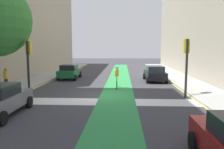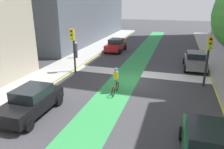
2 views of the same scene
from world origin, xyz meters
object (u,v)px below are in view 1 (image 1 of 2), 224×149
(traffic_signal_near_right, at_px, (186,57))
(car_green_left_far, at_px, (69,72))
(traffic_signal_near_left, at_px, (29,57))
(cyclist_in_lane, at_px, (117,77))
(pedestrian_sidewalk_left_a, at_px, (6,78))
(car_black_right_far, at_px, (155,73))

(traffic_signal_near_right, distance_m, car_green_left_far, 13.53)
(traffic_signal_near_left, relative_size, car_green_left_far, 0.91)
(car_green_left_far, xyz_separation_m, cyclist_in_lane, (5.35, -5.65, 0.17))
(car_green_left_far, xyz_separation_m, pedestrian_sidewalk_left_a, (-3.60, -6.56, 0.15))
(car_green_left_far, relative_size, cyclist_in_lane, 2.27)
(traffic_signal_near_left, bearing_deg, traffic_signal_near_right, -0.29)
(traffic_signal_near_left, relative_size, cyclist_in_lane, 2.06)
(traffic_signal_near_right, height_order, cyclist_in_lane, traffic_signal_near_right)
(traffic_signal_near_left, bearing_deg, pedestrian_sidewalk_left_a, 142.88)
(pedestrian_sidewalk_left_a, bearing_deg, traffic_signal_near_left, -37.12)
(pedestrian_sidewalk_left_a, bearing_deg, traffic_signal_near_right, -9.31)
(traffic_signal_near_left, height_order, pedestrian_sidewalk_left_a, traffic_signal_near_left)
(car_green_left_far, height_order, cyclist_in_lane, cyclist_in_lane)
(traffic_signal_near_left, bearing_deg, car_black_right_far, 36.84)
(traffic_signal_near_right, height_order, car_black_right_far, traffic_signal_near_right)
(car_green_left_far, bearing_deg, traffic_signal_near_left, -94.65)
(car_green_left_far, distance_m, pedestrian_sidewalk_left_a, 7.49)
(car_black_right_far, bearing_deg, traffic_signal_near_left, -143.16)
(cyclist_in_lane, bearing_deg, traffic_signal_near_right, -33.68)
(car_green_left_far, height_order, pedestrian_sidewalk_left_a, pedestrian_sidewalk_left_a)
(pedestrian_sidewalk_left_a, bearing_deg, car_black_right_far, 22.10)
(car_black_right_far, distance_m, cyclist_in_lane, 5.66)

